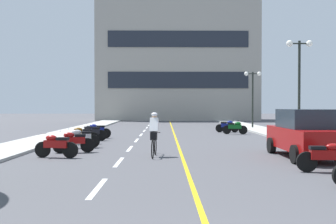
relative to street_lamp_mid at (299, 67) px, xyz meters
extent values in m
plane|color=#47474C|center=(-7.04, 3.43, -4.08)|extent=(140.00, 140.00, 0.00)
cube|color=#A8A8A3|center=(-14.24, 6.43, -4.02)|extent=(2.40, 72.00, 0.12)
cube|color=#A8A8A3|center=(0.16, 6.43, -4.02)|extent=(2.40, 72.00, 0.12)
cube|color=silver|center=(-9.04, -11.57, -4.07)|extent=(0.14, 2.20, 0.01)
cube|color=silver|center=(-9.04, -7.57, -4.07)|extent=(0.14, 2.20, 0.01)
cube|color=silver|center=(-9.04, -3.57, -4.07)|extent=(0.14, 2.20, 0.01)
cube|color=silver|center=(-9.04, 0.43, -4.07)|extent=(0.14, 2.20, 0.01)
cube|color=silver|center=(-9.04, 4.43, -4.07)|extent=(0.14, 2.20, 0.01)
cube|color=silver|center=(-9.04, 8.43, -4.07)|extent=(0.14, 2.20, 0.01)
cube|color=silver|center=(-9.04, 12.43, -4.07)|extent=(0.14, 2.20, 0.01)
cube|color=silver|center=(-9.04, 16.43, -4.07)|extent=(0.14, 2.20, 0.01)
cube|color=silver|center=(-9.04, 20.43, -4.07)|extent=(0.14, 2.20, 0.01)
cube|color=silver|center=(-9.04, 24.43, -4.07)|extent=(0.14, 2.20, 0.01)
cube|color=silver|center=(-9.04, 28.43, -4.07)|extent=(0.14, 2.20, 0.01)
cube|color=gold|center=(-6.79, 6.43, -4.07)|extent=(0.12, 66.00, 0.01)
cube|color=#9E998E|center=(-5.67, 30.77, 4.80)|extent=(21.75, 6.68, 17.74)
cube|color=#1E232D|center=(-5.67, 27.38, 1.25)|extent=(18.27, 0.10, 2.13)
cube|color=#1E232D|center=(-5.67, 27.38, 6.57)|extent=(18.27, 0.10, 2.13)
cylinder|color=black|center=(0.00, 0.00, -1.24)|extent=(0.14, 0.14, 5.42)
cylinder|color=black|center=(0.00, 0.00, 1.32)|extent=(1.10, 0.08, 0.08)
sphere|color=white|center=(-0.55, 0.00, 1.32)|extent=(0.36, 0.36, 0.36)
sphere|color=white|center=(0.55, 0.00, 1.32)|extent=(0.36, 0.36, 0.36)
cylinder|color=black|center=(0.07, 10.95, -1.59)|extent=(0.14, 0.14, 4.73)
cylinder|color=black|center=(0.07, 10.95, 0.62)|extent=(1.10, 0.08, 0.08)
sphere|color=white|center=(-0.48, 10.95, 0.62)|extent=(0.36, 0.36, 0.36)
sphere|color=white|center=(0.62, 10.95, 0.62)|extent=(0.36, 0.36, 0.36)
cylinder|color=black|center=(-3.06, -5.21, -3.76)|extent=(0.22, 0.64, 0.64)
cylinder|color=black|center=(-1.36, -5.22, -3.76)|extent=(0.22, 0.64, 0.64)
cylinder|color=black|center=(-3.07, -8.01, -3.76)|extent=(0.22, 0.64, 0.64)
cube|color=maroon|center=(-2.22, -6.61, -3.36)|extent=(1.71, 4.20, 0.80)
cube|color=#1E2833|center=(-2.22, -6.61, -2.61)|extent=(1.56, 2.20, 0.70)
cylinder|color=black|center=(-3.29, -9.55, -3.78)|extent=(0.61, 0.15, 0.60)
cube|color=maroon|center=(-2.75, -9.59, -3.56)|extent=(0.92, 0.35, 0.28)
ellipsoid|color=maroon|center=(-2.55, -9.61, -3.34)|extent=(0.46, 0.27, 0.22)
cube|color=black|center=(-3.00, -9.57, -3.36)|extent=(0.46, 0.27, 0.10)
cylinder|color=black|center=(-12.05, -6.41, -3.78)|extent=(0.61, 0.20, 0.60)
cylinder|color=black|center=(-10.97, -6.59, -3.78)|extent=(0.61, 0.20, 0.60)
cube|color=maroon|center=(-11.51, -6.50, -3.56)|extent=(0.93, 0.43, 0.28)
ellipsoid|color=maroon|center=(-11.71, -6.47, -3.34)|extent=(0.47, 0.31, 0.22)
cube|color=black|center=(-11.26, -6.54, -3.36)|extent=(0.47, 0.31, 0.10)
cylinder|color=silver|center=(-12.05, -6.41, -3.18)|extent=(0.13, 0.60, 0.03)
cylinder|color=black|center=(-11.75, -5.17, -3.78)|extent=(0.61, 0.24, 0.60)
cylinder|color=black|center=(-10.68, -4.91, -3.78)|extent=(0.61, 0.24, 0.60)
cube|color=maroon|center=(-11.21, -5.04, -3.56)|extent=(0.94, 0.48, 0.28)
ellipsoid|color=maroon|center=(-11.41, -5.09, -3.34)|extent=(0.48, 0.33, 0.22)
cube|color=black|center=(-10.97, -4.98, -3.36)|extent=(0.48, 0.33, 0.10)
cylinder|color=silver|center=(-11.75, -5.17, -3.18)|extent=(0.17, 0.59, 0.03)
cylinder|color=black|center=(-11.84, -3.47, -3.78)|extent=(0.61, 0.24, 0.60)
cylinder|color=black|center=(-10.77, -3.21, -3.78)|extent=(0.61, 0.24, 0.60)
cube|color=#B2B2B7|center=(-11.31, -3.34, -3.56)|extent=(0.94, 0.49, 0.28)
ellipsoid|color=#B2B2B7|center=(-11.50, -3.39, -3.34)|extent=(0.48, 0.34, 0.22)
cube|color=black|center=(-11.06, -3.28, -3.36)|extent=(0.48, 0.34, 0.10)
cylinder|color=silver|center=(-11.84, -3.47, -3.18)|extent=(0.17, 0.59, 0.03)
cylinder|color=black|center=(-12.17, -1.76, -3.78)|extent=(0.61, 0.22, 0.60)
cylinder|color=black|center=(-11.09, -1.55, -3.78)|extent=(0.61, 0.22, 0.60)
cube|color=brown|center=(-11.63, -1.65, -3.56)|extent=(0.94, 0.45, 0.28)
ellipsoid|color=brown|center=(-11.82, -1.69, -3.34)|extent=(0.48, 0.32, 0.22)
cube|color=black|center=(-11.38, -1.61, -3.36)|extent=(0.48, 0.32, 0.10)
cylinder|color=silver|center=(-12.17, -1.76, -3.18)|extent=(0.15, 0.59, 0.03)
cylinder|color=black|center=(-12.06, 0.07, -3.78)|extent=(0.61, 0.20, 0.60)
cylinder|color=black|center=(-10.98, 0.25, -3.78)|extent=(0.61, 0.20, 0.60)
cube|color=black|center=(-11.52, 0.16, -3.56)|extent=(0.93, 0.43, 0.28)
ellipsoid|color=black|center=(-11.72, 0.13, -3.34)|extent=(0.47, 0.31, 0.22)
cube|color=black|center=(-11.27, 0.20, -3.36)|extent=(0.47, 0.31, 0.10)
cylinder|color=silver|center=(-12.06, 0.07, -3.18)|extent=(0.13, 0.60, 0.03)
cylinder|color=black|center=(-12.07, 1.70, -3.78)|extent=(0.61, 0.14, 0.60)
cylinder|color=black|center=(-10.98, 1.78, -3.78)|extent=(0.61, 0.14, 0.60)
cube|color=navy|center=(-11.53, 1.74, -3.56)|extent=(0.92, 0.34, 0.28)
ellipsoid|color=navy|center=(-11.73, 1.73, -3.34)|extent=(0.46, 0.27, 0.22)
cube|color=black|center=(-11.28, 1.76, -3.36)|extent=(0.46, 0.27, 0.10)
cylinder|color=silver|center=(-12.07, 1.70, -3.18)|extent=(0.07, 0.60, 0.03)
cylinder|color=black|center=(-2.08, 4.79, -3.78)|extent=(0.61, 0.21, 0.60)
cylinder|color=black|center=(-3.16, 5.00, -3.78)|extent=(0.61, 0.21, 0.60)
cube|color=#0C4C19|center=(-2.62, 4.89, -3.56)|extent=(0.94, 0.45, 0.28)
ellipsoid|color=#0C4C19|center=(-2.42, 4.85, -3.34)|extent=(0.48, 0.32, 0.22)
cube|color=black|center=(-2.86, 4.94, -3.36)|extent=(0.48, 0.32, 0.10)
cylinder|color=silver|center=(-2.08, 4.79, -3.18)|extent=(0.14, 0.59, 0.03)
cylinder|color=black|center=(-2.30, 6.62, -3.78)|extent=(0.61, 0.17, 0.60)
cylinder|color=black|center=(-3.39, 6.74, -3.78)|extent=(0.61, 0.17, 0.60)
cube|color=navy|center=(-2.84, 6.68, -3.56)|extent=(0.93, 0.38, 0.28)
ellipsoid|color=navy|center=(-2.65, 6.66, -3.34)|extent=(0.46, 0.29, 0.22)
cube|color=black|center=(-3.09, 6.71, -3.36)|extent=(0.46, 0.29, 0.10)
cylinder|color=silver|center=(-2.30, 6.62, -3.18)|extent=(0.10, 0.60, 0.03)
torus|color=black|center=(-7.83, -5.62, -3.74)|extent=(0.09, 0.72, 0.72)
torus|color=black|center=(-7.90, -6.67, -3.74)|extent=(0.09, 0.72, 0.72)
cylinder|color=black|center=(-7.87, -6.17, -3.44)|extent=(0.11, 0.95, 0.04)
cube|color=black|center=(-7.88, -6.32, -3.22)|extent=(0.11, 0.21, 0.06)
cylinder|color=black|center=(-7.83, -5.72, -3.19)|extent=(0.42, 0.06, 0.03)
cube|color=black|center=(-7.87, -6.27, -3.29)|extent=(0.27, 0.38, 0.28)
cube|color=white|center=(-7.86, -6.12, -2.89)|extent=(0.35, 0.48, 0.61)
sphere|color=tan|center=(-7.85, -5.99, -2.54)|extent=(0.20, 0.20, 0.20)
ellipsoid|color=white|center=(-7.85, -5.99, -2.47)|extent=(0.24, 0.26, 0.16)
camera|label=1|loc=(-7.46, -20.19, -2.14)|focal=39.16mm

